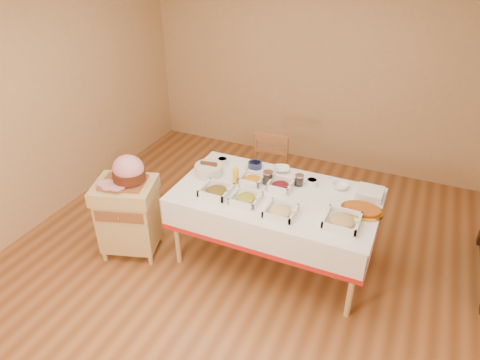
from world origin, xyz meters
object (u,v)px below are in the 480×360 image
object	(u,v)px
dining_table	(275,209)
preserve_jar_right	(299,181)
mustard_bottle	(236,175)
preserve_jar_left	(268,178)
plate_stack	(370,193)
dining_chair	(267,176)
bread_basket	(209,169)
ham_on_board	(128,172)
butcher_cart	(128,214)
brass_platter	(362,210)

from	to	relation	value
dining_table	preserve_jar_right	size ratio (longest dim) A/B	16.95
preserve_jar_right	mustard_bottle	size ratio (longest dim) A/B	0.60
preserve_jar_left	plate_stack	world-z (taller)	preserve_jar_left
dining_chair	preserve_jar_left	bearing A→B (deg)	-69.12
dining_table	dining_chair	world-z (taller)	dining_chair
preserve_jar_left	plate_stack	size ratio (longest dim) A/B	0.55
dining_chair	preserve_jar_left	distance (m)	0.72
dining_chair	bread_basket	world-z (taller)	dining_chair
preserve_jar_left	dining_chair	bearing A→B (deg)	110.88
dining_chair	ham_on_board	world-z (taller)	ham_on_board
dining_table	preserve_jar_left	size ratio (longest dim) A/B	14.69
dining_table	mustard_bottle	size ratio (longest dim) A/B	10.10
preserve_jar_left	bread_basket	xyz separation A→B (m)	(-0.58, -0.07, -0.00)
dining_chair	plate_stack	size ratio (longest dim) A/B	4.07
preserve_jar_left	butcher_cart	bearing A→B (deg)	-153.77
ham_on_board	preserve_jar_right	distance (m)	1.58
ham_on_board	mustard_bottle	bearing A→B (deg)	26.85
ham_on_board	plate_stack	size ratio (longest dim) A/B	1.88
brass_platter	dining_table	bearing A→B (deg)	-178.05
dining_table	dining_chair	bearing A→B (deg)	116.24
preserve_jar_right	butcher_cart	bearing A→B (deg)	-155.28
preserve_jar_right	mustard_bottle	world-z (taller)	mustard_bottle
preserve_jar_left	plate_stack	distance (m)	0.92
dining_table	preserve_jar_left	distance (m)	0.29
bread_basket	dining_chair	bearing A→B (deg)	61.14
butcher_cart	brass_platter	size ratio (longest dim) A/B	2.19
butcher_cart	preserve_jar_left	xyz separation A→B (m)	(1.20, 0.59, 0.37)
preserve_jar_left	dining_table	bearing A→B (deg)	-46.16
preserve_jar_left	bread_basket	distance (m)	0.59
dining_table	brass_platter	xyz separation A→B (m)	(0.76, 0.03, 0.18)
preserve_jar_right	bread_basket	bearing A→B (deg)	-169.58
preserve_jar_left	plate_stack	xyz separation A→B (m)	(0.91, 0.16, -0.02)
brass_platter	ham_on_board	bearing A→B (deg)	-167.75
dining_chair	brass_platter	xyz separation A→B (m)	(1.11, -0.70, 0.31)
plate_stack	mustard_bottle	bearing A→B (deg)	-166.88
ham_on_board	preserve_jar_left	size ratio (longest dim) A/B	3.40
dining_chair	mustard_bottle	distance (m)	0.79
preserve_jar_left	mustard_bottle	bearing A→B (deg)	-157.90
ham_on_board	bread_basket	world-z (taller)	ham_on_board
mustard_bottle	preserve_jar_right	bearing A→B (deg)	19.95
butcher_cart	plate_stack	bearing A→B (deg)	19.70
dining_chair	ham_on_board	bearing A→B (deg)	-129.32
dining_table	dining_chair	distance (m)	0.82
dining_table	preserve_jar_left	xyz separation A→B (m)	(-0.13, 0.14, 0.22)
brass_platter	plate_stack	bearing A→B (deg)	86.70
preserve_jar_right	bread_basket	xyz separation A→B (m)	(-0.86, -0.16, 0.00)
butcher_cart	preserve_jar_right	xyz separation A→B (m)	(1.48, 0.68, 0.36)
butcher_cart	dining_chair	world-z (taller)	dining_chair
mustard_bottle	brass_platter	xyz separation A→B (m)	(1.17, -0.00, -0.06)
preserve_jar_right	mustard_bottle	xyz separation A→B (m)	(-0.55, -0.20, 0.03)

